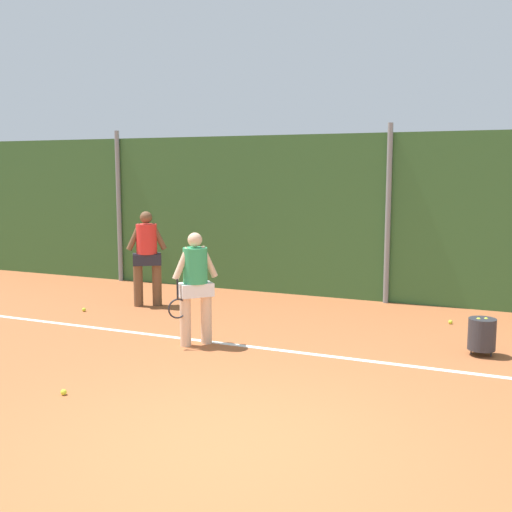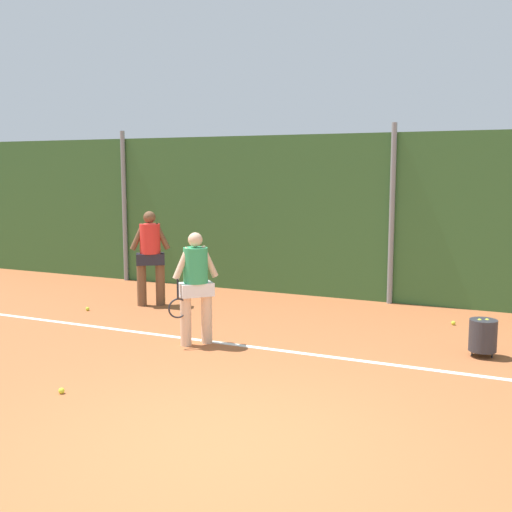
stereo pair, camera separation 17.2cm
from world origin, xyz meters
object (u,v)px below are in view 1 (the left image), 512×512
Objects in this scene: player_midcourt at (195,283)px; tennis_ball_2 at (450,322)px; tennis_ball_1 at (476,335)px; tennis_ball_3 at (84,310)px; ball_hopper at (482,334)px; player_backcourt_far at (147,253)px; tennis_ball_5 at (64,392)px.

tennis_ball_2 is at bearing 172.14° from player_midcourt.
tennis_ball_3 is (-6.41, -0.91, 0.00)m from tennis_ball_1.
player_midcourt is 4.23m from tennis_ball_2.
player_midcourt is at bearing -151.36° from tennis_ball_1.
player_midcourt is 4.20m from tennis_ball_1.
tennis_ball_1 is at bearing -57.68° from tennis_ball_2.
player_midcourt is 24.12× the size of tennis_ball_1.
player_backcourt_far is at bearing 171.62° from ball_hopper.
tennis_ball_3 is (-2.80, 1.06, -0.86)m from player_midcourt.
player_backcourt_far is at bearing -91.09° from player_midcourt.
player_midcourt is at bearing 81.36° from tennis_ball_5.
ball_hopper is 7.78× the size of tennis_ball_2.
tennis_ball_1 and tennis_ball_2 have the same top height.
tennis_ball_2 is at bearing 54.96° from tennis_ball_5.
tennis_ball_2 and tennis_ball_5 have the same top height.
tennis_ball_5 is (-3.97, -4.32, 0.00)m from tennis_ball_1.
player_backcourt_far is 3.34× the size of ball_hopper.
player_backcourt_far reaches higher than tennis_ball_5.
tennis_ball_2 is (5.21, 0.77, -0.93)m from player_backcourt_far.
tennis_ball_1 is 1.00× the size of tennis_ball_2.
tennis_ball_5 is at bearing -102.67° from player_backcourt_far.
tennis_ball_3 is at bearing -171.90° from tennis_ball_1.
ball_hopper is 7.78× the size of tennis_ball_3.
player_backcourt_far is 5.73m from tennis_ball_1.
player_midcourt is 24.12× the size of tennis_ball_2.
ball_hopper is at bearing -0.01° from tennis_ball_3.
ball_hopper is 7.78× the size of tennis_ball_1.
tennis_ball_2 and tennis_ball_3 have the same top height.
tennis_ball_1 is 5.86m from tennis_ball_5.
tennis_ball_1 is (3.61, 1.97, -0.86)m from player_midcourt.
ball_hopper is at bearing 147.74° from player_midcourt.
player_midcourt reaches higher than tennis_ball_1.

